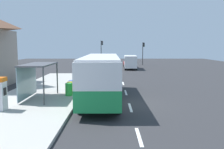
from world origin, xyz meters
TOP-DOWN VIEW (x-y plane):
  - ground_plane at (0.00, 14.00)m, footprint 56.00×92.00m
  - sidewalk_platform at (-6.40, 2.00)m, footprint 6.20×30.00m
  - lane_stripe_seg_0 at (0.25, -6.00)m, footprint 0.16×2.20m
  - lane_stripe_seg_1 at (0.25, -1.00)m, footprint 0.16×2.20m
  - lane_stripe_seg_2 at (0.25, 4.00)m, footprint 0.16×2.20m
  - lane_stripe_seg_3 at (0.25, 9.00)m, footprint 0.16×2.20m
  - lane_stripe_seg_4 at (0.25, 14.00)m, footprint 0.16×2.20m
  - lane_stripe_seg_5 at (0.25, 19.00)m, footprint 0.16×2.20m
  - lane_stripe_seg_6 at (0.25, 24.00)m, footprint 0.16×2.20m
  - lane_stripe_seg_7 at (0.25, 29.00)m, footprint 0.16×2.20m
  - bus at (-1.71, 1.39)m, footprint 2.60×11.03m
  - white_van at (2.20, 24.82)m, footprint 2.17×5.26m
  - sedan_near at (2.30, 28.87)m, footprint 2.01×4.48m
  - ticket_machine at (-7.45, -2.31)m, footprint 0.66×0.76m
  - recycling_bin_green at (-4.20, 1.88)m, footprint 0.52×0.52m
  - recycling_bin_yellow at (-4.20, 2.58)m, footprint 0.52×0.52m
  - recycling_bin_blue at (-4.20, 3.28)m, footprint 0.52×0.52m
  - traffic_light_near_side at (5.50, 33.56)m, footprint 0.49×0.28m
  - traffic_light_far_side at (-3.10, 34.36)m, footprint 0.49×0.28m
  - bus_shelter at (-6.41, 0.85)m, footprint 1.80×4.00m

SIDE VIEW (x-z plane):
  - ground_plane at x=0.00m, z-range -0.04..0.00m
  - lane_stripe_seg_0 at x=0.25m, z-range 0.00..0.01m
  - lane_stripe_seg_1 at x=0.25m, z-range 0.00..0.01m
  - lane_stripe_seg_2 at x=0.25m, z-range 0.00..0.01m
  - lane_stripe_seg_3 at x=0.25m, z-range 0.00..0.01m
  - lane_stripe_seg_4 at x=0.25m, z-range 0.00..0.01m
  - lane_stripe_seg_5 at x=0.25m, z-range 0.00..0.01m
  - lane_stripe_seg_6 at x=0.25m, z-range 0.00..0.01m
  - lane_stripe_seg_7 at x=0.25m, z-range 0.00..0.01m
  - sidewalk_platform at x=-6.40m, z-range 0.00..0.18m
  - recycling_bin_green at x=-4.20m, z-range 0.18..1.13m
  - recycling_bin_yellow at x=-4.20m, z-range 0.18..1.13m
  - recycling_bin_blue at x=-4.20m, z-range 0.18..1.13m
  - sedan_near at x=2.30m, z-range 0.03..1.55m
  - ticket_machine at x=-7.45m, z-range 0.20..2.14m
  - white_van at x=2.20m, z-range 0.19..2.49m
  - bus at x=-1.71m, z-range 0.24..3.45m
  - bus_shelter at x=-6.41m, z-range 0.85..3.35m
  - traffic_light_near_side at x=5.50m, z-range 0.79..5.50m
  - traffic_light_far_side at x=-3.10m, z-range 0.83..5.91m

